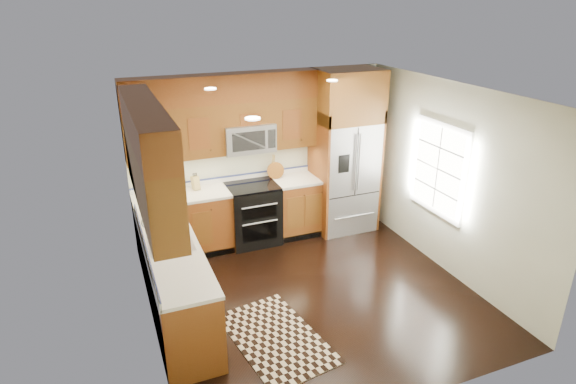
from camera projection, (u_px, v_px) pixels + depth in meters
name	position (u px, v px, depth m)	size (l,w,h in m)	color
ground	(312.00, 293.00, 6.28)	(4.00, 4.00, 0.00)	black
wall_back	(260.00, 155.00, 7.51)	(4.00, 0.02, 2.60)	silver
wall_left	(143.00, 230.00, 5.10)	(0.02, 4.00, 2.60)	silver
wall_right	(448.00, 180.00, 6.49)	(0.02, 4.00, 2.60)	silver
window	(438.00, 169.00, 6.61)	(0.04, 1.10, 1.30)	white
base_cabinets	(201.00, 249.00, 6.46)	(2.85, 3.00, 0.90)	brown
countertop	(208.00, 212.00, 6.43)	(2.86, 3.01, 0.04)	white
upper_cabinets	(196.00, 131.00, 6.06)	(2.85, 3.00, 1.15)	brown
range	(253.00, 214.00, 7.45)	(0.76, 0.67, 0.95)	black
microwave	(248.00, 137.00, 7.12)	(0.76, 0.40, 0.42)	#B2B2B7
refrigerator	(345.00, 152.00, 7.64)	(0.98, 0.75, 2.60)	#B2B2B7
sink_faucet	(168.00, 242.00, 5.50)	(0.54, 0.44, 0.37)	#B2B2B7
rug	(276.00, 338.00, 5.45)	(0.88, 1.46, 0.01)	black
knife_block	(195.00, 183.00, 7.10)	(0.11, 0.14, 0.26)	tan
utensil_crock	(273.00, 169.00, 7.60)	(0.15, 0.15, 0.35)	#A23013
cutting_board	(276.00, 178.00, 7.56)	(0.27, 0.27, 0.02)	brown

